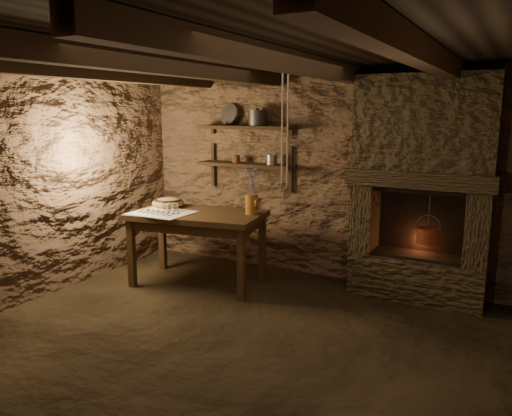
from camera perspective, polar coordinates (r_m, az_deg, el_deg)
The scene contains 24 objects.
floor at distance 4.49m, azimuth -3.45°, elevation -14.59°, with size 4.50×4.50×0.00m, color black.
back_wall at distance 5.89m, azimuth 6.77°, elevation 3.70°, with size 4.50×0.04×2.40m, color #4C3423.
front_wall at distance 2.69m, azimuth -27.00°, elevation -6.14°, with size 4.50×0.04×2.40m, color #4C3423.
left_wall at distance 5.64m, azimuth -23.42°, elevation 2.55°, with size 0.04×4.00×2.40m, color #4C3423.
ceiling at distance 4.08m, azimuth -3.85°, elevation 17.46°, with size 4.50×4.00×0.04m, color black.
beam_far_left at distance 5.03m, azimuth -18.93°, elevation 14.65°, with size 0.14×3.95×0.16m, color black.
beam_mid_left at distance 4.36m, azimuth -9.62°, elevation 15.73°, with size 0.14×3.95×0.16m, color black.
beam_mid_right at distance 3.83m, azimuth 2.78°, elevation 16.54°, with size 0.14×3.95×0.16m, color black.
beam_far_right at distance 3.51m, azimuth 18.28°, elevation 16.53°, with size 0.14×3.95×0.16m, color black.
shelf_lower at distance 6.10m, azimuth -1.22°, elevation 4.97°, with size 1.25×0.30×0.04m, color black.
shelf_upper at distance 6.07m, azimuth -1.24°, elevation 9.20°, with size 1.25×0.30×0.04m, color black.
hearth at distance 5.33m, azimuth 18.42°, elevation 2.74°, with size 1.43×0.51×2.30m.
work_table at distance 5.70m, azimuth -6.64°, elevation -4.28°, with size 1.57×1.05×0.83m.
linen_cloth at distance 5.62m, azimuth -10.68°, elevation -0.54°, with size 0.64×0.52×0.01m, color silver.
pewter_cutlery_row at distance 5.60m, azimuth -10.82°, elevation -0.48°, with size 0.54×0.21×0.01m, color gray, non-canonical shape.
drinking_glasses at distance 5.69m, azimuth -9.75°, elevation 0.10°, with size 0.21×0.06×0.08m, color silver, non-canonical shape.
stoneware_jug at distance 5.44m, azimuth -0.46°, elevation 1.54°, with size 0.16×0.16×0.51m.
wooden_bowl at distance 5.97m, azimuth -10.02°, elevation 0.55°, with size 0.38×0.38×0.13m, color olive.
iron_stockpot at distance 5.99m, azimuth 0.17°, elevation 10.16°, with size 0.22×0.22×0.16m, color #302D2B.
tin_pan at distance 6.30m, azimuth -3.06°, elevation 10.64°, with size 0.27×0.27×0.04m, color gray.
small_kettle at distance 5.93m, azimuth 1.81°, elevation 5.55°, with size 0.17×0.13×0.18m, color gray, non-canonical shape.
rusty_tin at distance 6.16m, azimuth -2.28°, elevation 5.63°, with size 0.09×0.09×0.09m, color #542910.
red_pot at distance 5.36m, azimuth 19.04°, elevation -2.90°, with size 0.27×0.27×0.54m.
hanging_ropes at distance 4.95m, azimuth 3.33°, elevation 9.36°, with size 0.08×0.08×1.20m, color #C5AC8B, non-canonical shape.
Camera 1 is at (2.16, -3.43, 1.94)m, focal length 35.00 mm.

